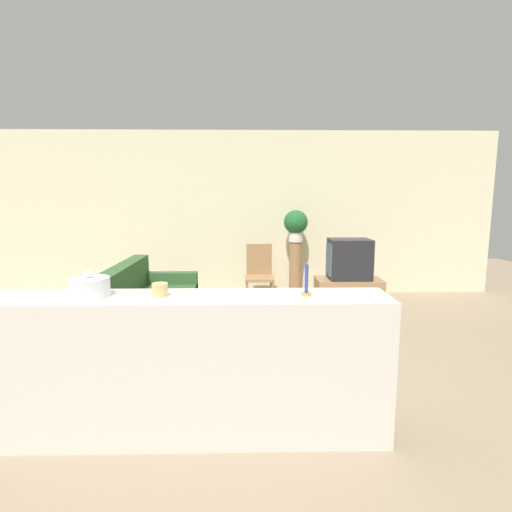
% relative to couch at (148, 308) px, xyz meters
% --- Properties ---
extents(ground_plane, '(14.00, 14.00, 0.00)m').
position_rel_couch_xyz_m(ground_plane, '(0.85, -1.54, -0.28)').
color(ground_plane, gray).
extents(wall_back, '(9.00, 0.06, 2.70)m').
position_rel_couch_xyz_m(wall_back, '(0.85, 1.89, 1.07)').
color(wall_back, beige).
rests_on(wall_back, ground_plane).
extents(couch, '(0.90, 1.82, 0.81)m').
position_rel_couch_xyz_m(couch, '(0.00, 0.00, 0.00)').
color(couch, '#33562D').
rests_on(couch, ground_plane).
extents(tv_stand, '(0.90, 0.47, 0.51)m').
position_rel_couch_xyz_m(tv_stand, '(2.64, 0.60, -0.02)').
color(tv_stand, '#9E754C').
rests_on(tv_stand, ground_plane).
extents(television, '(0.57, 0.42, 0.55)m').
position_rel_couch_xyz_m(television, '(2.63, 0.60, 0.51)').
color(television, '#232328').
rests_on(television, tv_stand).
extents(wooden_chair, '(0.44, 0.44, 0.91)m').
position_rel_couch_xyz_m(wooden_chair, '(1.41, 1.25, 0.21)').
color(wooden_chair, '#9E754C').
rests_on(wooden_chair, ground_plane).
extents(plant_stand, '(0.19, 0.19, 0.92)m').
position_rel_couch_xyz_m(plant_stand, '(2.00, 1.57, 0.18)').
color(plant_stand, '#9E754C').
rests_on(plant_stand, ground_plane).
extents(potted_plant, '(0.38, 0.38, 0.51)m').
position_rel_couch_xyz_m(potted_plant, '(2.00, 1.57, 0.93)').
color(potted_plant, white).
rests_on(potted_plant, plant_stand).
extents(foreground_counter, '(2.68, 0.44, 1.00)m').
position_rel_couch_xyz_m(foreground_counter, '(0.85, -2.20, 0.22)').
color(foreground_counter, silver).
rests_on(foreground_counter, ground_plane).
extents(decorative_bowl, '(0.26, 0.26, 0.18)m').
position_rel_couch_xyz_m(decorative_bowl, '(0.19, -2.20, 0.78)').
color(decorative_bowl, silver).
rests_on(decorative_bowl, foreground_counter).
extents(candle_jar, '(0.10, 0.10, 0.09)m').
position_rel_couch_xyz_m(candle_jar, '(0.65, -2.20, 0.76)').
color(candle_jar, tan).
rests_on(candle_jar, foreground_counter).
extents(candlestick, '(0.07, 0.07, 0.21)m').
position_rel_couch_xyz_m(candlestick, '(1.63, -2.20, 0.78)').
color(candlestick, '#B7933D').
rests_on(candlestick, foreground_counter).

